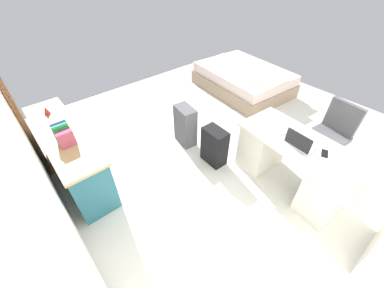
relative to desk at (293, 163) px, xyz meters
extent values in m
plane|color=silver|center=(1.04, 0.03, -0.38)|extent=(5.93, 5.93, 0.00)
cube|color=white|center=(1.04, 2.50, 0.93)|extent=(4.37, 0.10, 2.63)
cube|color=brown|center=(2.67, 2.42, 0.64)|extent=(0.88, 0.05, 2.04)
cube|color=silver|center=(0.00, 0.00, 0.33)|extent=(1.48, 0.75, 0.04)
cube|color=beige|center=(-0.49, 0.03, -0.03)|extent=(0.44, 0.62, 0.70)
cube|color=beige|center=(0.49, -0.03, -0.03)|extent=(0.44, 0.62, 0.70)
cylinder|color=black|center=(-0.06, -0.72, -0.36)|extent=(0.52, 0.52, 0.04)
cylinder|color=black|center=(-0.06, -0.72, -0.17)|extent=(0.06, 0.06, 0.42)
cube|color=#4C4C51|center=(-0.06, -0.72, 0.08)|extent=(0.51, 0.51, 0.08)
cube|color=#4C4C51|center=(-0.08, -0.92, 0.34)|extent=(0.44, 0.11, 0.44)
cube|color=#235B6B|center=(1.99, 2.12, -0.02)|extent=(1.76, 0.44, 0.72)
cube|color=tan|center=(1.99, 2.12, 0.36)|extent=(1.80, 0.48, 0.04)
cube|color=#1E4E5B|center=(1.59, 1.89, -0.18)|extent=(0.67, 0.01, 0.25)
cube|color=#1E4E5B|center=(2.39, 1.89, -0.18)|extent=(0.67, 0.01, 0.25)
cube|color=gray|center=(2.17, -1.60, -0.24)|extent=(2.01, 1.55, 0.28)
cube|color=beige|center=(2.17, -1.60, 0.00)|extent=(1.95, 1.49, 0.20)
cube|color=white|center=(1.50, -1.54, 0.15)|extent=(0.54, 0.72, 0.10)
cube|color=black|center=(0.95, 0.46, -0.10)|extent=(0.37, 0.23, 0.57)
cube|color=#4C4C51|center=(1.57, 0.50, -0.06)|extent=(0.39, 0.26, 0.65)
cube|color=#B7B7BC|center=(-0.02, 0.04, 0.36)|extent=(0.32, 0.24, 0.02)
cube|color=black|center=(-0.02, 0.15, 0.46)|extent=(0.31, 0.03, 0.19)
ellipsoid|color=white|center=(0.24, 0.02, 0.36)|extent=(0.07, 0.10, 0.03)
cube|color=black|center=(-0.28, -0.02, 0.35)|extent=(0.12, 0.15, 0.01)
cylinder|color=silver|center=(-0.55, 0.04, 0.36)|extent=(0.11, 0.11, 0.01)
cylinder|color=silver|center=(-0.55, 0.04, 0.50)|extent=(0.02, 0.02, 0.28)
cone|color=white|center=(-0.50, 0.04, 0.65)|extent=(0.11, 0.11, 0.09)
cube|color=#A7445D|center=(1.64, 2.12, 0.48)|extent=(0.04, 0.17, 0.19)
cube|color=#8A3479|center=(1.68, 2.12, 0.48)|extent=(0.03, 0.17, 0.19)
cube|color=#386A22|center=(1.72, 2.12, 0.48)|extent=(0.03, 0.17, 0.20)
cube|color=#279963|center=(1.76, 2.12, 0.50)|extent=(0.04, 0.17, 0.24)
cube|color=navy|center=(1.80, 2.12, 0.50)|extent=(0.03, 0.17, 0.24)
cone|color=red|center=(2.50, 2.12, 0.44)|extent=(0.08, 0.08, 0.11)
camera|label=1|loc=(-0.79, 2.35, 2.15)|focal=22.08mm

